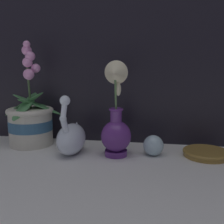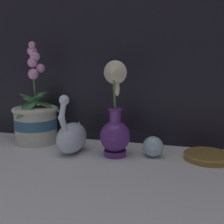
# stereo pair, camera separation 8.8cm
# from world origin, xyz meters

# --- Properties ---
(ground_plane) EXTENTS (2.80, 2.80, 0.00)m
(ground_plane) POSITION_xyz_m (0.00, 0.00, 0.00)
(ground_plane) COLOR silver
(orchid_potted_plant) EXTENTS (0.25, 0.23, 0.39)m
(orchid_potted_plant) POSITION_xyz_m (-0.33, 0.18, 0.09)
(orchid_potted_plant) COLOR beige
(orchid_potted_plant) RESTS_ON ground_plane
(swan_figurine) EXTENTS (0.09, 0.18, 0.21)m
(swan_figurine) POSITION_xyz_m (-0.14, 0.10, 0.06)
(swan_figurine) COLOR silver
(swan_figurine) RESTS_ON ground_plane
(blue_vase) EXTENTS (0.10, 0.11, 0.32)m
(blue_vase) POSITION_xyz_m (0.01, 0.10, 0.11)
(blue_vase) COLOR #602D7F
(blue_vase) RESTS_ON ground_plane
(glass_sphere) EXTENTS (0.07, 0.07, 0.07)m
(glass_sphere) POSITION_xyz_m (0.14, 0.13, 0.04)
(glass_sphere) COLOR silver
(glass_sphere) RESTS_ON ground_plane
(amber_dish) EXTENTS (0.16, 0.16, 0.02)m
(amber_dish) POSITION_xyz_m (0.31, 0.15, 0.01)
(amber_dish) COLOR olive
(amber_dish) RESTS_ON ground_plane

